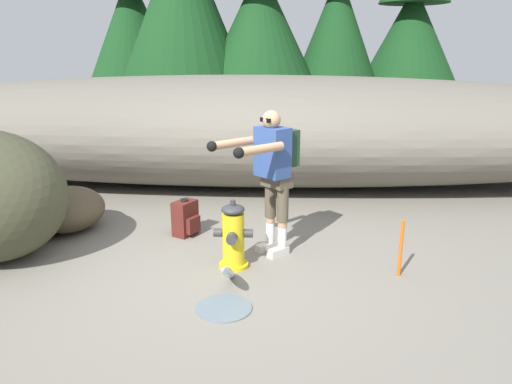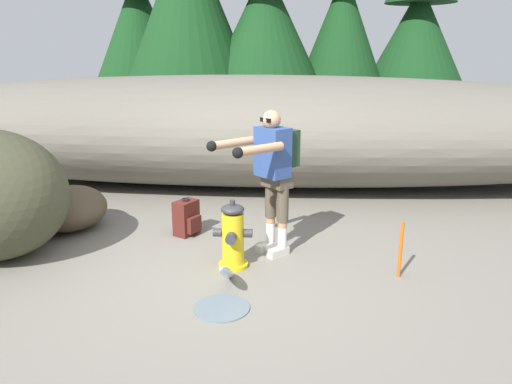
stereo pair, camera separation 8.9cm
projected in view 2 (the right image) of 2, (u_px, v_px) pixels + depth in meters
ground_plane at (226, 270)px, 5.20m from camera, size 56.00×56.00×0.04m
dirt_embankment at (252, 130)px, 8.38m from camera, size 16.24×3.20×1.85m
fire_hydrant at (233, 237)px, 5.15m from camera, size 0.41×0.36×0.74m
hydrant_water_jet at (225, 281)px, 4.61m from camera, size 0.51×1.01×0.49m
utility_worker at (273, 165)px, 5.30m from camera, size 0.97×0.95×1.63m
spare_backpack at (187, 218)px, 6.11m from camera, size 0.36×0.36×0.47m
boulder_mid at (18, 205)px, 6.30m from camera, size 1.18×1.11×0.64m
boulder_small at (70, 208)px, 6.30m from camera, size 1.06×1.13×0.56m
pine_tree_far_left at (137, 9)px, 13.45m from camera, size 2.74×2.74×6.46m
pine_tree_center at (265, 4)px, 10.92m from camera, size 2.69×2.69×5.86m
pine_tree_right at (344, 4)px, 11.24m from camera, size 1.93×1.93×5.67m
pine_tree_far_right at (419, 19)px, 12.01m from camera, size 2.64×2.64×5.53m
survey_stake at (401, 250)px, 4.92m from camera, size 0.04×0.04×0.60m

